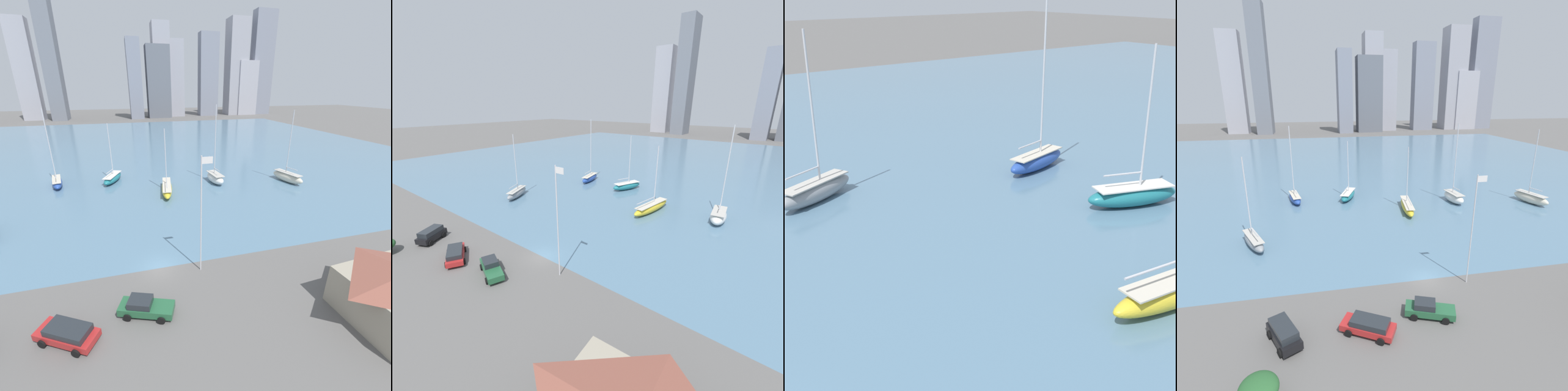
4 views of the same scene
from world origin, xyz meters
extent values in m
ellipsoid|color=#284CA8|center=(-17.39, 33.41, 0.82)|extent=(3.66, 8.24, 1.64)
cube|color=beige|center=(-17.39, 33.41, 1.59)|extent=(3.00, 6.76, 0.10)
cube|color=#2D2D33|center=(-17.39, 33.41, 0.37)|extent=(0.46, 1.44, 0.74)
cylinder|color=silver|center=(-17.52, 34.00, 8.84)|extent=(0.18, 0.18, 14.39)
cylinder|color=silver|center=(-17.13, 32.23, 2.74)|extent=(0.91, 3.57, 0.14)
ellipsoid|color=#1E757F|center=(-5.91, 33.13, 0.84)|extent=(5.03, 8.21, 1.68)
cube|color=silver|center=(-5.91, 33.13, 1.63)|extent=(4.12, 6.73, 0.10)
cube|color=#2D2D33|center=(-5.91, 33.13, 0.38)|extent=(0.66, 1.38, 0.76)
cylinder|color=silver|center=(-5.70, 33.68, 7.21)|extent=(0.18, 0.18, 11.06)
cylinder|color=silver|center=(-6.31, 32.11, 2.78)|extent=(1.35, 3.20, 0.14)
ellipsoid|color=gray|center=(-22.57, 13.35, 0.87)|extent=(5.04, 7.98, 1.74)
cube|color=#BCB7AD|center=(-22.57, 13.35, 1.69)|extent=(4.14, 6.54, 0.10)
cube|color=#2D2D33|center=(-22.57, 13.35, 0.39)|extent=(0.74, 1.36, 0.78)
cylinder|color=silver|center=(-22.82, 13.88, 7.71)|extent=(0.18, 0.18, 11.94)
cylinder|color=silver|center=(-22.07, 12.26, 2.84)|extent=(1.63, 3.31, 0.14)
cylinder|color=silver|center=(4.54, 21.77, 2.78)|extent=(0.94, 5.59, 0.14)
camera|label=1|loc=(-2.47, -25.38, 19.78)|focal=24.00mm
camera|label=2|loc=(23.71, -20.57, 19.63)|focal=24.00mm
camera|label=3|loc=(18.69, -1.80, 16.88)|focal=50.00mm
camera|label=4|loc=(-12.90, -30.97, 21.79)|focal=28.00mm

